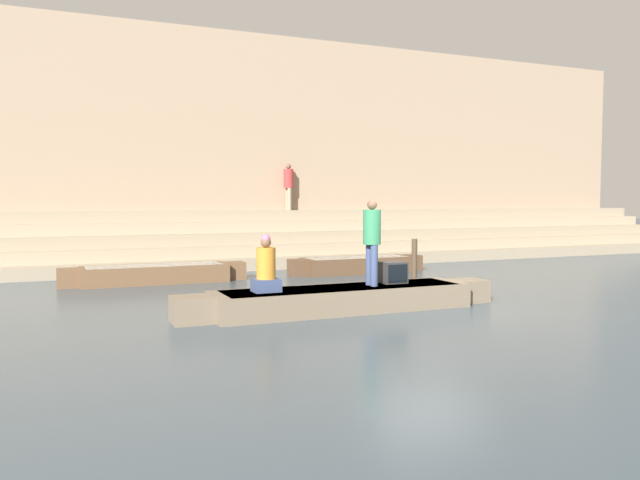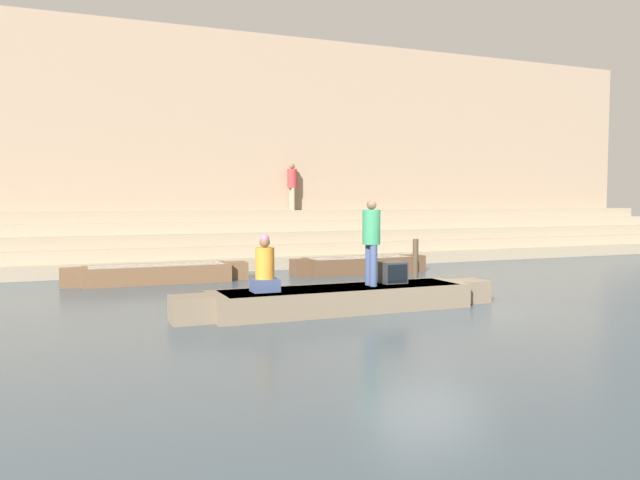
# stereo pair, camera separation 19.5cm
# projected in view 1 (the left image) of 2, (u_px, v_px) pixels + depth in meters

# --- Properties ---
(ground_plane) EXTENTS (120.00, 120.00, 0.00)m
(ground_plane) POSITION_uv_depth(u_px,v_px,m) (425.00, 307.00, 13.26)
(ground_plane) COLOR #3D4C56
(ghat_steps) EXTENTS (36.00, 3.22, 1.91)m
(ghat_steps) POSITION_uv_depth(u_px,v_px,m) (273.00, 244.00, 22.37)
(ghat_steps) COLOR gray
(ghat_steps) RESTS_ON ground
(back_wall) EXTENTS (34.20, 1.28, 8.43)m
(back_wall) POSITION_uv_depth(u_px,v_px,m) (257.00, 150.00, 23.78)
(back_wall) COLOR tan
(back_wall) RESTS_ON ground
(rowboat_main) EXTENTS (6.96, 1.37, 0.50)m
(rowboat_main) POSITION_uv_depth(u_px,v_px,m) (343.00, 298.00, 12.79)
(rowboat_main) COLOR #756651
(rowboat_main) RESTS_ON ground
(person_standing) EXTENTS (0.37, 0.37, 1.79)m
(person_standing) POSITION_uv_depth(u_px,v_px,m) (372.00, 236.00, 12.95)
(person_standing) COLOR #3D4C75
(person_standing) RESTS_ON rowboat_main
(person_rowing) EXTENTS (0.52, 0.41, 1.13)m
(person_rowing) POSITION_uv_depth(u_px,v_px,m) (266.00, 269.00, 12.11)
(person_rowing) COLOR #3D4C75
(person_rowing) RESTS_ON rowboat_main
(tv_set) EXTENTS (0.54, 0.40, 0.46)m
(tv_set) POSITION_uv_depth(u_px,v_px,m) (393.00, 272.00, 13.39)
(tv_set) COLOR #2D2D2D
(tv_set) RESTS_ON rowboat_main
(moored_boat_shore) EXTENTS (5.02, 1.09, 0.50)m
(moored_boat_shore) POSITION_uv_depth(u_px,v_px,m) (155.00, 274.00, 17.12)
(moored_boat_shore) COLOR brown
(moored_boat_shore) RESTS_ON ground
(moored_boat_distant) EXTENTS (4.47, 1.09, 0.50)m
(moored_boat_distant) POSITION_uv_depth(u_px,v_px,m) (357.00, 265.00, 19.53)
(moored_boat_distant) COLOR brown
(moored_boat_distant) RESTS_ON ground
(mooring_post) EXTENTS (0.14, 0.14, 1.32)m
(mooring_post) POSITION_uv_depth(u_px,v_px,m) (414.00, 265.00, 15.45)
(mooring_post) COLOR #473828
(mooring_post) RESTS_ON ground
(person_on_steps) EXTENTS (0.36, 0.36, 1.74)m
(person_on_steps) POSITION_uv_depth(u_px,v_px,m) (288.00, 183.00, 23.38)
(person_on_steps) COLOR gray
(person_on_steps) RESTS_ON ghat_steps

